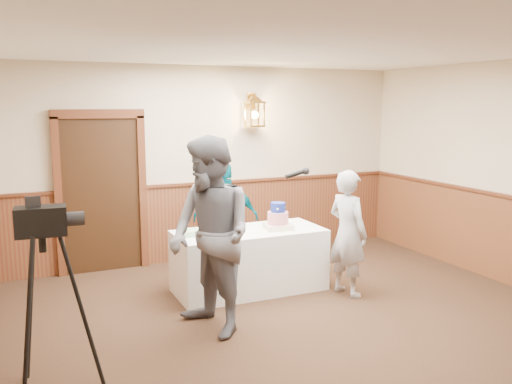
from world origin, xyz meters
The scene contains 10 objects.
ground centered at (0.00, 0.00, 0.00)m, with size 7.00×7.00×0.00m, color black.
room_shell centered at (-0.05, 0.45, 1.52)m, with size 6.02×7.02×2.81m.
display_table centered at (-0.10, 1.90, 0.38)m, with size 1.80×0.80×0.75m, color white.
tiered_cake centered at (0.25, 1.83, 0.88)m, with size 0.37×0.37×0.33m.
sheet_cake_yellow centered at (-0.47, 1.80, 0.78)m, with size 0.32×0.25×0.07m, color #EEEC8E.
sheet_cake_green centered at (-0.77, 1.95, 0.78)m, with size 0.28×0.23×0.07m, color #93D195.
interviewer centered at (-0.93, 0.92, 0.98)m, with size 1.64×1.11×1.97m.
baker centered at (0.90, 1.29, 0.75)m, with size 0.55×0.36×1.50m, color #A5A5AA.
assistant_p centered at (-0.09, 2.72, 0.75)m, with size 0.87×0.36×1.49m, color #004C5D.
tv_camera_rig centered at (-2.48, 0.32, 0.68)m, with size 0.59×0.55×1.51m.
Camera 1 is at (-2.63, -3.96, 2.27)m, focal length 38.00 mm.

